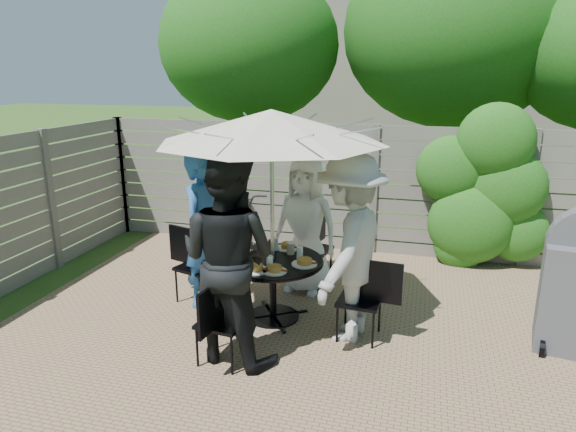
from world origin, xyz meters
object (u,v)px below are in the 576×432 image
(umbrella, at_px, (272,126))
(person_right, at_px, (350,248))
(chair_back, at_px, (310,264))
(person_front, at_px, (228,259))
(glass_back, at_px, (275,244))
(bicycle, at_px, (245,219))
(glass_right, at_px, (300,253))
(chair_right, at_px, (360,315))
(patio_table, at_px, (273,277))
(chair_left, at_px, (198,280))
(plate_front, at_px, (255,269))
(syrup_jug, at_px, (270,249))
(person_back, at_px, (306,226))
(plate_left, at_px, (243,252))
(coffee_cup, at_px, (291,249))
(plate_right, at_px, (304,262))
(chair_front, at_px, (223,338))
(glass_left, at_px, (246,252))
(plate_back, at_px, (288,246))
(glass_front, at_px, (270,263))
(person_left, at_px, (205,231))
(plate_extra, at_px, (275,270))

(umbrella, distance_m, person_right, 1.39)
(chair_back, relative_size, person_front, 0.50)
(glass_back, xyz_separation_m, bicycle, (-0.95, 1.65, -0.26))
(glass_right, bearing_deg, chair_right, -19.41)
(chair_back, distance_m, person_front, 1.92)
(patio_table, height_order, chair_left, chair_left)
(plate_front, height_order, syrup_jug, syrup_jug)
(patio_table, relative_size, chair_left, 1.41)
(umbrella, distance_m, chair_right, 2.03)
(person_back, bearing_deg, glass_back, -100.42)
(patio_table, distance_m, plate_left, 0.43)
(coffee_cup, bearing_deg, plate_right, -51.30)
(person_front, distance_m, person_right, 1.17)
(chair_front, distance_m, syrup_jug, 1.14)
(glass_back, relative_size, glass_left, 1.00)
(plate_back, xyz_separation_m, plate_front, (-0.14, -0.71, 0.00))
(syrup_jug, bearing_deg, glass_front, -73.02)
(person_left, xyz_separation_m, chair_right, (1.76, -0.34, -0.62))
(plate_back, height_order, plate_extra, same)
(person_front, distance_m, bicycle, 2.91)
(chair_left, distance_m, plate_front, 1.12)
(person_back, distance_m, glass_left, 0.97)
(person_right, height_order, bicycle, person_right)
(glass_left, bearing_deg, glass_back, 55.94)
(plate_extra, height_order, glass_right, glass_right)
(chair_left, xyz_separation_m, plate_front, (0.88, -0.54, 0.44))
(chair_back, bearing_deg, glass_left, -13.66)
(chair_back, distance_m, glass_front, 1.31)
(person_back, height_order, glass_right, person_back)
(chair_front, bearing_deg, person_back, -4.41)
(chair_front, distance_m, plate_back, 1.40)
(umbrella, bearing_deg, person_right, -11.06)
(glass_front, xyz_separation_m, bicycle, (-1.06, 2.20, -0.26))
(plate_back, xyz_separation_m, bicycle, (-1.08, 1.57, -0.21))
(person_left, height_order, glass_right, person_left)
(chair_left, relative_size, plate_right, 3.30)
(person_left, height_order, plate_front, person_left)
(person_left, xyz_separation_m, glass_left, (0.54, -0.21, -0.12))
(chair_front, distance_m, glass_front, 0.87)
(person_left, distance_m, plate_front, 0.92)
(person_front, height_order, person_right, person_front)
(person_back, relative_size, person_left, 0.93)
(chair_back, bearing_deg, syrup_jug, -3.78)
(chair_back, bearing_deg, glass_front, 4.85)
(umbrella, xyz_separation_m, glass_back, (-0.05, 0.27, -1.29))
(plate_front, height_order, plate_right, same)
(patio_table, xyz_separation_m, chair_right, (0.95, -0.18, -0.22))
(plate_back, xyz_separation_m, plate_right, (0.28, -0.42, 0.00))
(umbrella, xyz_separation_m, syrup_jug, (-0.05, 0.06, -1.28))
(plate_front, bearing_deg, plate_extra, 7.37)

